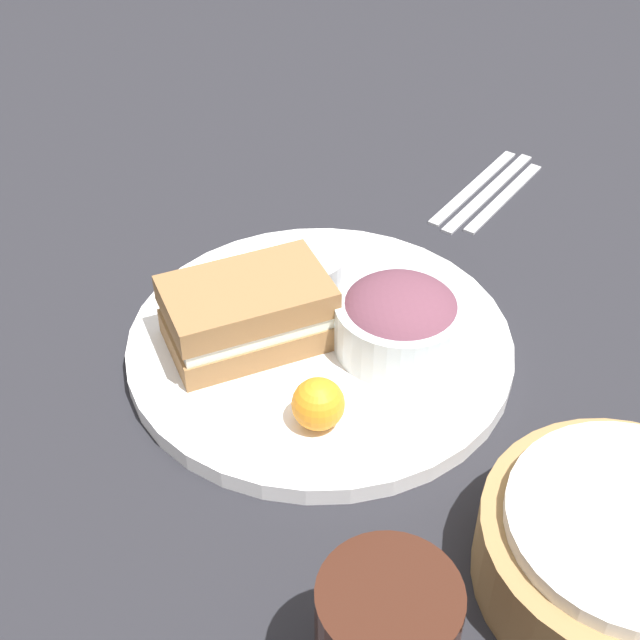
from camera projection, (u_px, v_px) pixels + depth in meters
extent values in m
plane|color=#232328|center=(320.00, 352.00, 0.76)|extent=(4.00, 4.00, 0.00)
cylinder|color=white|center=(320.00, 345.00, 0.75)|extent=(0.32, 0.32, 0.02)
cube|color=olive|center=(249.00, 329.00, 0.74)|extent=(0.14, 0.10, 0.02)
cube|color=silver|center=(248.00, 313.00, 0.73)|extent=(0.14, 0.09, 0.01)
cube|color=olive|center=(246.00, 296.00, 0.72)|extent=(0.14, 0.10, 0.02)
cylinder|color=silver|center=(399.00, 325.00, 0.73)|extent=(0.11, 0.11, 0.04)
ellipsoid|color=brown|center=(400.00, 313.00, 0.72)|extent=(0.10, 0.10, 0.05)
cylinder|color=#B7B7BC|center=(308.00, 272.00, 0.79)|extent=(0.06, 0.06, 0.03)
sphere|color=orange|center=(318.00, 404.00, 0.66)|extent=(0.04, 0.04, 0.04)
cylinder|color=#997547|center=(622.00, 555.00, 0.57)|extent=(0.19, 0.19, 0.06)
cylinder|color=white|center=(634.00, 523.00, 0.55)|extent=(0.16, 0.16, 0.01)
cube|color=#B2B2B7|center=(474.00, 186.00, 0.96)|extent=(0.16, 0.08, 0.01)
cube|color=#B2B2B7|center=(489.00, 191.00, 0.95)|extent=(0.17, 0.09, 0.01)
cube|color=#B2B2B7|center=(504.00, 196.00, 0.94)|extent=(0.15, 0.08, 0.01)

